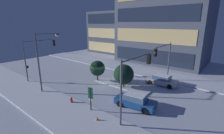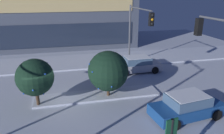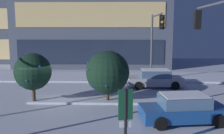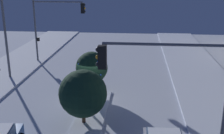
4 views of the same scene
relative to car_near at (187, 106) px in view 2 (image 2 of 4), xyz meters
The scene contains 8 objects.
ground 8.96m from the car_near, 158.05° to the left, with size 52.00×52.00×0.00m, color silver.
curb_strip_far 14.88m from the car_near, 123.86° to the left, with size 52.00×5.20×0.14m, color silver.
median_strip 6.20m from the car_near, 140.81° to the left, with size 9.00×1.80×0.14m, color silver.
car_near is the anchor object (origin of this frame).
car_far 8.15m from the car_near, 92.34° to the left, with size 4.60×2.17×1.49m.
traffic_light_corner_far_right 9.02m from the car_near, 92.57° to the left, with size 0.32×5.65×6.07m.
decorated_tree_median 5.61m from the car_near, 138.47° to the left, with size 2.85×2.85×3.43m.
decorated_tree_left_of_median 9.61m from the car_near, 159.47° to the left, with size 2.40×2.40×3.28m.
Camera 2 is at (1.35, -13.36, 7.19)m, focal length 34.17 mm.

